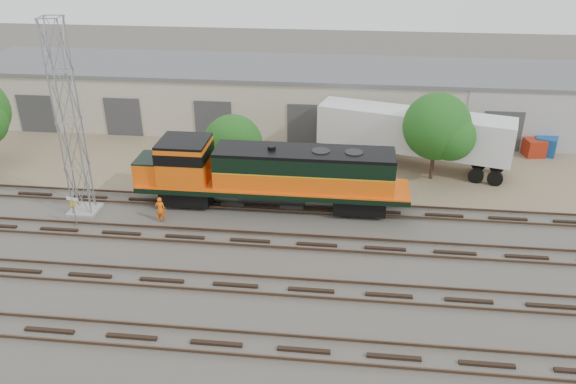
# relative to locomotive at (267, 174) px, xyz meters

# --- Properties ---
(ground) EXTENTS (140.00, 140.00, 0.00)m
(ground) POSITION_rel_locomotive_xyz_m (-0.42, -6.00, -2.45)
(ground) COLOR #47423A
(ground) RESTS_ON ground
(dirt_strip) EXTENTS (80.00, 16.00, 0.02)m
(dirt_strip) POSITION_rel_locomotive_xyz_m (-0.42, 9.00, -2.44)
(dirt_strip) COLOR #726047
(dirt_strip) RESTS_ON ground
(tracks) EXTENTS (80.00, 20.40, 0.28)m
(tracks) POSITION_rel_locomotive_xyz_m (-0.42, -9.00, -2.37)
(tracks) COLOR black
(tracks) RESTS_ON ground
(warehouse) EXTENTS (58.40, 10.40, 5.30)m
(warehouse) POSITION_rel_locomotive_xyz_m (-0.38, 16.98, 0.21)
(warehouse) COLOR #BFB59F
(warehouse) RESTS_ON ground
(locomotive) EXTENTS (17.82, 3.13, 4.28)m
(locomotive) POSITION_rel_locomotive_xyz_m (0.00, 0.00, 0.00)
(locomotive) COLOR black
(locomotive) RESTS_ON tracks
(signal_tower) EXTENTS (1.83, 1.83, 12.43)m
(signal_tower) POSITION_rel_locomotive_xyz_m (-11.90, -1.94, 3.61)
(signal_tower) COLOR gray
(signal_tower) RESTS_ON ground
(sign_post) EXTENTS (0.83, 0.23, 2.05)m
(sign_post) POSITION_rel_locomotive_xyz_m (-11.56, -3.86, -1.01)
(sign_post) COLOR gray
(sign_post) RESTS_ON ground
(worker) EXTENTS (0.65, 0.45, 1.71)m
(worker) POSITION_rel_locomotive_xyz_m (-6.46, -2.67, -1.59)
(worker) COLOR #F35F0D
(worker) RESTS_ON ground
(semi_trailer) EXTENTS (14.64, 6.58, 4.43)m
(semi_trailer) POSITION_rel_locomotive_xyz_m (10.34, 7.82, 0.34)
(semi_trailer) COLOR silver
(semi_trailer) RESTS_ON ground
(dumpster_blue) EXTENTS (2.04, 1.98, 1.50)m
(dumpster_blue) POSITION_rel_locomotive_xyz_m (21.07, 11.53, -1.70)
(dumpster_blue) COLOR navy
(dumpster_blue) RESTS_ON ground
(dumpster_red) EXTENTS (1.72, 1.64, 1.40)m
(dumpster_red) POSITION_rel_locomotive_xyz_m (20.09, 11.13, -1.75)
(dumpster_red) COLOR maroon
(dumpster_red) RESTS_ON ground
(tree_mid) EXTENTS (4.76, 4.53, 4.53)m
(tree_mid) POSITION_rel_locomotive_xyz_m (-3.26, 5.78, -0.57)
(tree_mid) COLOR #382619
(tree_mid) RESTS_ON ground
(tree_east) EXTENTS (5.05, 4.81, 6.49)m
(tree_east) POSITION_rel_locomotive_xyz_m (11.59, 5.59, 1.51)
(tree_east) COLOR #382619
(tree_east) RESTS_ON ground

